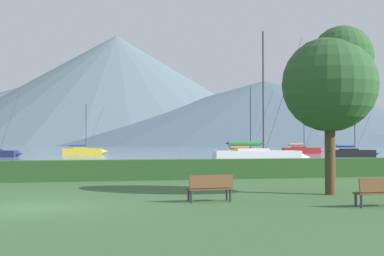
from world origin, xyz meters
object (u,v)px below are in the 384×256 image
(sailboat_slip_3, at_px, (247,155))
(park_bench_near_path, at_px, (380,191))
(sailboat_slip_7, at_px, (83,151))
(sailboat_slip_5, at_px, (258,156))
(sailboat_slip_6, at_px, (302,150))
(park_bench_under_tree, at_px, (210,187))
(sailboat_slip_1, at_px, (352,153))
(park_tree, at_px, (332,79))

(sailboat_slip_3, bearing_deg, park_bench_near_path, -94.09)
(sailboat_slip_7, bearing_deg, sailboat_slip_5, -66.45)
(sailboat_slip_6, distance_m, park_bench_under_tree, 75.23)
(sailboat_slip_3, xyz_separation_m, sailboat_slip_5, (-2.76, -11.27, 0.22))
(sailboat_slip_5, bearing_deg, park_bench_near_path, -96.03)
(sailboat_slip_1, height_order, park_bench_under_tree, sailboat_slip_1)
(sailboat_slip_3, relative_size, park_tree, 1.26)
(sailboat_slip_5, bearing_deg, park_tree, -96.96)
(sailboat_slip_1, xyz_separation_m, sailboat_slip_5, (-20.28, -18.20, 0.19))
(sailboat_slip_6, distance_m, park_tree, 71.78)
(sailboat_slip_3, height_order, park_bench_near_path, sailboat_slip_3)
(sailboat_slip_7, bearing_deg, sailboat_slip_6, 0.99)
(sailboat_slip_7, relative_size, park_bench_under_tree, 5.10)
(park_bench_near_path, distance_m, park_bench_under_tree, 5.61)
(sailboat_slip_6, xyz_separation_m, park_bench_under_tree, (-34.18, -67.02, -0.10))
(park_tree, bearing_deg, park_bench_near_path, -96.01)
(sailboat_slip_6, relative_size, park_bench_under_tree, 5.82)
(sailboat_slip_1, xyz_separation_m, sailboat_slip_7, (-36.33, 21.31, 0.01))
(park_bench_near_path, bearing_deg, park_tree, 82.61)
(park_bench_near_path, distance_m, park_tree, 5.67)
(park_tree, bearing_deg, sailboat_slip_3, 76.46)
(sailboat_slip_1, bearing_deg, park_bench_near_path, -108.57)
(sailboat_slip_7, distance_m, park_bench_under_tree, 67.46)
(sailboat_slip_3, distance_m, sailboat_slip_5, 11.60)
(sailboat_slip_3, bearing_deg, park_tree, -94.78)
(sailboat_slip_3, xyz_separation_m, sailboat_slip_7, (-18.81, 28.24, 0.04))
(sailboat_slip_1, relative_size, park_bench_under_tree, 4.79)
(sailboat_slip_6, bearing_deg, sailboat_slip_3, -114.73)
(sailboat_slip_1, relative_size, sailboat_slip_6, 0.82)
(park_bench_under_tree, bearing_deg, sailboat_slip_6, 57.39)
(sailboat_slip_5, distance_m, park_tree, 27.46)
(sailboat_slip_3, bearing_deg, park_bench_under_tree, -101.60)
(park_tree, bearing_deg, sailboat_slip_7, 98.39)
(sailboat_slip_3, distance_m, sailboat_slip_6, 34.17)
(sailboat_slip_1, xyz_separation_m, sailboat_slip_3, (-17.53, -6.93, -0.03))
(sailboat_slip_1, bearing_deg, sailboat_slip_5, -127.57)
(sailboat_slip_6, height_order, park_bench_near_path, sailboat_slip_6)
(sailboat_slip_1, distance_m, sailboat_slip_5, 27.25)
(sailboat_slip_6, xyz_separation_m, park_tree, (-28.76, -65.65, 4.01))
(sailboat_slip_6, bearing_deg, park_tree, -103.22)
(park_tree, bearing_deg, sailboat_slip_6, 66.34)
(sailboat_slip_1, distance_m, sailboat_slip_6, 21.12)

